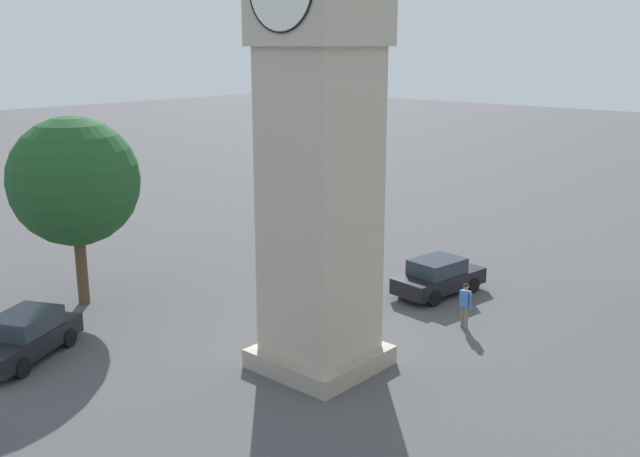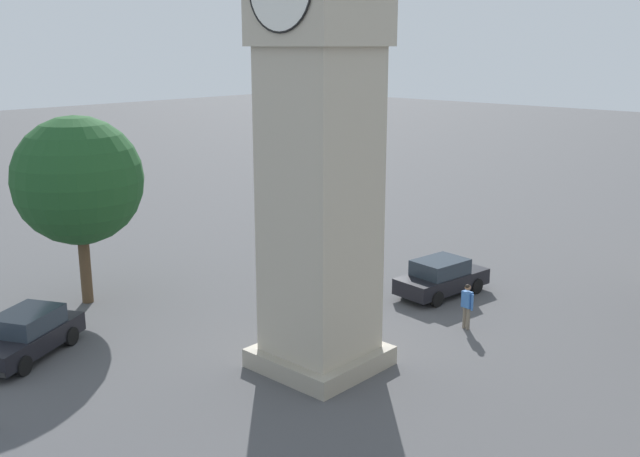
{
  "view_description": "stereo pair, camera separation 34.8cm",
  "coord_description": "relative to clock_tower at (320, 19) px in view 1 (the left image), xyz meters",
  "views": [
    {
      "loc": [
        14.25,
        -16.08,
        9.99
      ],
      "look_at": [
        0.0,
        0.0,
        4.54
      ],
      "focal_mm": 40.68,
      "sensor_mm": 36.0,
      "label": 1
    },
    {
      "loc": [
        14.51,
        -15.84,
        9.99
      ],
      "look_at": [
        0.0,
        0.0,
        4.54
      ],
      "focal_mm": 40.68,
      "sensor_mm": 36.0,
      "label": 2
    }
  ],
  "objects": [
    {
      "name": "ground_plane",
      "position": [
        -0.0,
        -0.0,
        -10.72
      ],
      "size": [
        200.0,
        200.0,
        0.0
      ],
      "primitive_type": "plane",
      "color": "#4C4C4F"
    },
    {
      "name": "clock_tower",
      "position": [
        0.0,
        0.0,
        0.0
      ],
      "size": [
        4.25,
        4.25,
        18.42
      ],
      "color": "#A59C89",
      "rests_on": "ground"
    },
    {
      "name": "car_silver_kerb",
      "position": [
        -0.89,
        8.35,
        -9.96
      ],
      "size": [
        2.23,
        4.32,
        1.53
      ],
      "color": "black",
      "rests_on": "ground"
    },
    {
      "name": "car_white_side",
      "position": [
        -7.59,
        -5.99,
        -9.96
      ],
      "size": [
        3.33,
        4.45,
        1.53
      ],
      "color": "black",
      "rests_on": "ground"
    },
    {
      "name": "pedestrian",
      "position": [
        1.81,
        5.87,
        -9.71
      ],
      "size": [
        0.55,
        0.28,
        1.69
      ],
      "color": "#706656",
      "rests_on": "ground"
    },
    {
      "name": "tree",
      "position": [
        -10.86,
        -1.91,
        -5.79
      ],
      "size": [
        4.98,
        4.98,
        7.44
      ],
      "color": "brown",
      "rests_on": "ground"
    }
  ]
}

